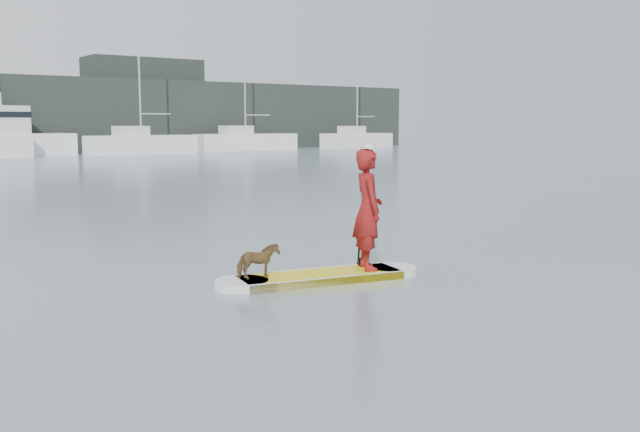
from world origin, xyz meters
TOP-DOWN VIEW (x-y plane):
  - ground at (0.00, 0.00)m, footprint 140.00×140.00m
  - paddleboard at (-1.08, 1.65)m, footprint 3.23×1.37m
  - paddler at (-0.29, 1.46)m, footprint 0.69×0.81m
  - white_cap at (-0.29, 1.46)m, footprint 0.22×0.22m
  - dog at (-2.05, 1.88)m, footprint 0.65×0.36m
  - paddle at (-0.23, 1.69)m, footprint 0.10×0.30m
  - sailboat_e at (13.83, 44.97)m, footprint 8.23×2.84m
  - sailboat_f at (24.24, 47.14)m, footprint 9.11×3.21m
  - shore_building_east at (18.00, 54.00)m, footprint 10.00×4.00m
  - sailboat_g at (35.72, 45.80)m, footprint 7.56×3.38m

SIDE VIEW (x-z plane):
  - ground at x=0.00m, z-range 0.00..0.00m
  - paddleboard at x=-1.08m, z-range 0.00..0.12m
  - dog at x=-2.05m, z-range 0.12..0.64m
  - paddle at x=-0.23m, z-range -0.20..1.80m
  - sailboat_g at x=35.72m, z-range -4.78..6.43m
  - sailboat_e at x=13.83m, z-range -5.08..6.77m
  - sailboat_f at x=24.24m, z-range -5.80..7.61m
  - paddler at x=-0.29m, z-range 0.12..2.00m
  - white_cap at x=-0.29m, z-range 2.00..2.07m
  - shore_building_east at x=18.00m, z-range 0.00..8.00m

